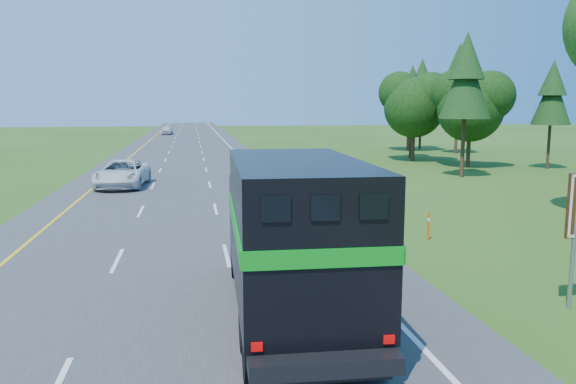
% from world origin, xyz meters
% --- Properties ---
extents(road, '(15.00, 260.00, 0.04)m').
position_xyz_m(road, '(0.00, 50.00, 0.02)').
color(road, '#38383A').
rests_on(road, ground).
extents(lane_markings, '(11.15, 260.00, 0.01)m').
position_xyz_m(lane_markings, '(0.00, 50.00, 0.04)').
color(lane_markings, yellow).
rests_on(lane_markings, road).
extents(horse_truck, '(3.10, 9.01, 3.95)m').
position_xyz_m(horse_truck, '(3.05, 13.94, 2.15)').
color(horse_truck, black).
rests_on(horse_truck, road).
extents(white_suv, '(3.30, 6.35, 1.71)m').
position_xyz_m(white_suv, '(-3.70, 37.97, 0.89)').
color(white_suv, silver).
rests_on(white_suv, road).
extents(far_car, '(2.14, 4.65, 1.54)m').
position_xyz_m(far_car, '(-3.64, 105.39, 0.81)').
color(far_car, silver).
rests_on(far_car, road).
extents(delineator, '(0.09, 0.05, 1.07)m').
position_xyz_m(delineator, '(9.70, 21.08, 0.57)').
color(delineator, '#DD500B').
rests_on(delineator, ground).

